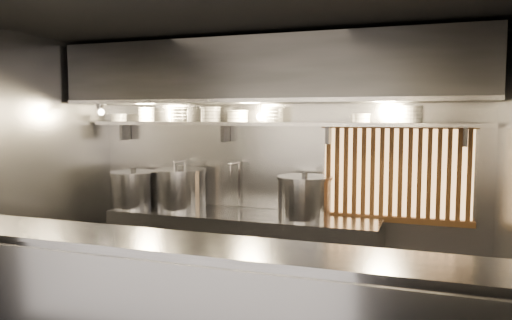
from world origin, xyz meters
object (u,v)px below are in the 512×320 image
Objects in this scene: pendant_bulb at (261,116)px; stock_pot_left at (181,189)px; stock_pot_mid at (134,189)px; stock_pot_right at (304,197)px; heat_lamp at (100,107)px.

pendant_bulb reaches higher than stock_pot_left.
pendant_bulb reaches higher than stock_pot_mid.
stock_pot_left is 1.02× the size of stock_pot_mid.
stock_pot_left reaches higher than stock_pot_right.
heat_lamp is 1.87× the size of pendant_bulb.
heat_lamp reaches higher than stock_pot_left.
pendant_bulb is 1.27m from stock_pot_left.
stock_pot_right is at bearing 6.76° from heat_lamp.
stock_pot_mid is at bearing 45.57° from heat_lamp.
heat_lamp is 1.02m from stock_pot_mid.
stock_pot_right is (2.31, 0.27, -0.94)m from heat_lamp.
pendant_bulb is (1.80, 0.35, -0.11)m from heat_lamp.
heat_lamp is at bearing -169.00° from pendant_bulb.
pendant_bulb is 1.77m from stock_pot_mid.
heat_lamp is 1.83m from pendant_bulb.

